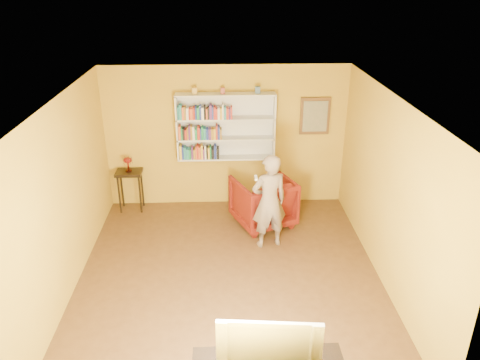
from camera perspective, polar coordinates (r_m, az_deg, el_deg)
name	(u,v)px	position (r m, az deg, el deg)	size (l,w,h in m)	color
room_shell	(229,217)	(6.65, -1.37, -4.54)	(5.30, 5.80, 2.88)	#482E17
bookshelf	(226,126)	(8.65, -1.73, 6.58)	(1.80, 0.29, 1.23)	silver
books_row_lower	(200,152)	(8.71, -4.95, 3.39)	(0.73, 0.19, 0.27)	gold
books_row_middle	(200,133)	(8.58, -4.88, 5.75)	(0.78, 0.18, 0.26)	#D65D2A
books_row_upper	(205,113)	(8.46, -4.31, 8.19)	(0.98, 0.19, 0.27)	teal
ornament_left	(195,91)	(8.42, -5.56, 10.78)	(0.08, 0.08, 0.11)	gold
ornament_centre	(223,91)	(8.41, -2.12, 10.82)	(0.08, 0.08, 0.10)	brown
ornament_right	(258,90)	(8.43, 2.15, 10.92)	(0.09, 0.09, 0.12)	#475F76
framed_painting	(315,116)	(8.82, 9.13, 7.70)	(0.55, 0.05, 0.70)	#543518
console_table	(130,178)	(9.00, -13.32, 0.24)	(0.48, 0.37, 0.79)	black
ruby_lustre	(128,161)	(8.87, -13.52, 2.21)	(0.17, 0.17, 0.27)	maroon
armchair	(263,201)	(8.36, 2.82, -2.60)	(0.95, 0.98, 0.89)	#4E0805
person	(269,202)	(7.55, 3.58, -2.64)	(0.59, 0.39, 1.61)	#756355
game_remote	(256,178)	(7.10, 1.96, 0.27)	(0.04, 0.15, 0.04)	white
television	(269,339)	(4.93, 3.56, -18.79)	(1.04, 0.14, 0.60)	black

